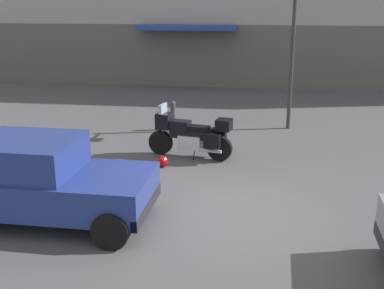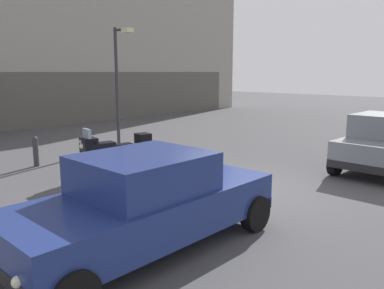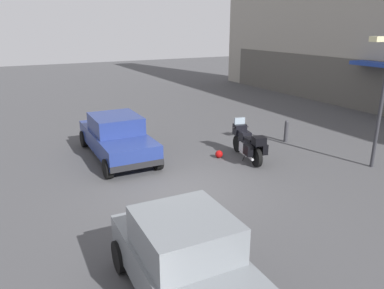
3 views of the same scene
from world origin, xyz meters
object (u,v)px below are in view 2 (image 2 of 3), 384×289
Objects in this scene: streetlamp_curbside at (119,75)px; motorcycle at (115,153)px; car_sedan_far at (146,202)px; bollard_curbside at (36,150)px; helmet at (117,180)px.

motorcycle is at bearing -129.79° from streetlamp_curbside.
streetlamp_curbside reaches higher than motorcycle.
car_sedan_far is 1.05× the size of streetlamp_curbside.
streetlamp_curbside is at bearing -124.06° from car_sedan_far.
motorcycle reaches higher than bollard_curbside.
bollard_curbside is (-0.35, 3.48, 0.35)m from helmet.
streetlamp_curbside is at bearing -118.21° from motorcycle.
helmet is at bearing -118.74° from car_sedan_far.
streetlamp_curbside is at bearing 51.00° from helmet.
streetlamp_curbside is (5.07, 7.21, 1.91)m from car_sedan_far.
helmet is (-0.59, -0.82, -0.48)m from motorcycle.
car_sedan_far is 5.02× the size of bollard_curbside.
bollard_curbside is at bearing 95.80° from helmet.
motorcycle is 0.49× the size of car_sedan_far.
motorcycle is 4.73m from car_sedan_far.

